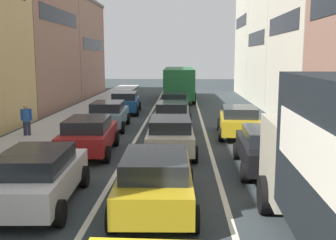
# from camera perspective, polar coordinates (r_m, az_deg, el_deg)

# --- Properties ---
(sidewalk_left) EXTENTS (2.60, 64.00, 0.14)m
(sidewalk_left) POSITION_cam_1_polar(r_m,az_deg,el_deg) (24.00, -15.46, -0.57)
(sidewalk_left) COLOR #B6B6B6
(sidewalk_left) RESTS_ON ground
(lane_stripe_left) EXTENTS (0.16, 60.00, 0.01)m
(lane_stripe_left) POSITION_cam_1_polar(r_m,az_deg,el_deg) (23.01, -3.50, -0.83)
(lane_stripe_left) COLOR silver
(lane_stripe_left) RESTS_ON ground
(lane_stripe_right) EXTENTS (0.16, 60.00, 0.01)m
(lane_stripe_right) POSITION_cam_1_polar(r_m,az_deg,el_deg) (22.93, 4.99, -0.88)
(lane_stripe_right) COLOR silver
(lane_stripe_right) RESTS_ON ground
(building_row_right) EXTENTS (7.20, 43.90, 13.80)m
(building_row_right) POSITION_cam_1_polar(r_m,az_deg,el_deg) (27.46, 22.56, 11.92)
(building_row_right) COLOR beige
(building_row_right) RESTS_ON ground
(sedan_centre_lane_second) EXTENTS (2.15, 4.34, 1.49)m
(sedan_centre_lane_second) POSITION_cam_1_polar(r_m,az_deg,el_deg) (10.39, -1.77, -8.38)
(sedan_centre_lane_second) COLOR #B29319
(sedan_centre_lane_second) RESTS_ON ground
(wagon_left_lane_second) EXTENTS (2.22, 4.38, 1.49)m
(wagon_left_lane_second) POSITION_cam_1_polar(r_m,az_deg,el_deg) (11.22, -17.98, -7.49)
(wagon_left_lane_second) COLOR silver
(wagon_left_lane_second) RESTS_ON ground
(hatchback_centre_lane_third) EXTENTS (2.14, 4.34, 1.49)m
(hatchback_centre_lane_third) POSITION_cam_1_polar(r_m,az_deg,el_deg) (16.24, 0.34, -2.06)
(hatchback_centre_lane_third) COLOR beige
(hatchback_centre_lane_third) RESTS_ON ground
(sedan_left_lane_third) EXTENTS (2.22, 4.38, 1.49)m
(sedan_left_lane_third) POSITION_cam_1_polar(r_m,az_deg,el_deg) (16.52, -11.16, -2.04)
(sedan_left_lane_third) COLOR #A51E1E
(sedan_left_lane_third) RESTS_ON ground
(coupe_centre_lane_fourth) EXTENTS (2.12, 4.33, 1.49)m
(coupe_centre_lane_fourth) POSITION_cam_1_polar(r_m,az_deg,el_deg) (21.88, 0.62, 0.78)
(coupe_centre_lane_fourth) COLOR gray
(coupe_centre_lane_fourth) RESTS_ON ground
(sedan_left_lane_fourth) EXTENTS (2.19, 4.36, 1.49)m
(sedan_left_lane_fourth) POSITION_cam_1_polar(r_m,az_deg,el_deg) (22.23, -8.44, 0.82)
(sedan_left_lane_fourth) COLOR #759EB7
(sedan_left_lane_fourth) RESTS_ON ground
(sedan_centre_lane_fifth) EXTENTS (2.17, 4.36, 1.49)m
(sedan_centre_lane_fifth) POSITION_cam_1_polar(r_m,az_deg,el_deg) (27.53, 0.96, 2.45)
(sedan_centre_lane_fifth) COLOR #19592D
(sedan_centre_lane_fifth) RESTS_ON ground
(sedan_left_lane_fifth) EXTENTS (2.25, 4.39, 1.49)m
(sedan_left_lane_fifth) POSITION_cam_1_polar(r_m,az_deg,el_deg) (28.23, -6.09, 2.56)
(sedan_left_lane_fifth) COLOR #194C8C
(sedan_left_lane_fifth) RESTS_ON ground
(sedan_right_lane_behind_truck) EXTENTS (2.21, 4.37, 1.49)m
(sedan_right_lane_behind_truck) POSITION_cam_1_polar(r_m,az_deg,el_deg) (14.26, 13.92, -3.86)
(sedan_right_lane_behind_truck) COLOR black
(sedan_right_lane_behind_truck) RESTS_ON ground
(wagon_right_lane_far) EXTENTS (2.30, 4.41, 1.49)m
(wagon_right_lane_far) POSITION_cam_1_polar(r_m,az_deg,el_deg) (20.18, 10.01, -0.04)
(wagon_right_lane_far) COLOR #B29319
(wagon_right_lane_far) RESTS_ON ground
(bus_mid_queue_primary) EXTENTS (2.92, 10.54, 2.90)m
(bus_mid_queue_primary) POSITION_cam_1_polar(r_m,az_deg,el_deg) (36.52, 1.55, 5.55)
(bus_mid_queue_primary) COLOR #1E6033
(bus_mid_queue_primary) RESTS_ON ground
(pedestrian_mid_sidewalk) EXTENTS (0.53, 0.34, 1.66)m
(pedestrian_mid_sidewalk) POSITION_cam_1_polar(r_m,az_deg,el_deg) (20.52, -19.38, 0.16)
(pedestrian_mid_sidewalk) COLOR #262D47
(pedestrian_mid_sidewalk) RESTS_ON ground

